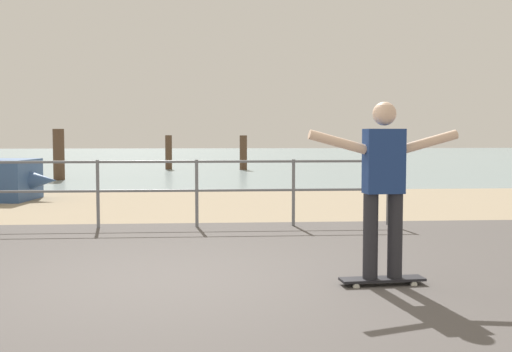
% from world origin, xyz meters
% --- Properties ---
extents(ground_plane, '(24.00, 10.00, 0.04)m').
position_xyz_m(ground_plane, '(0.00, -1.00, 0.00)').
color(ground_plane, '#514C49').
rests_on(ground_plane, ground).
extents(beach_strip, '(24.00, 6.00, 0.04)m').
position_xyz_m(beach_strip, '(0.00, 7.00, 0.00)').
color(beach_strip, tan).
rests_on(beach_strip, ground).
extents(sea_surface, '(72.00, 50.00, 0.04)m').
position_xyz_m(sea_surface, '(0.00, 35.00, 0.00)').
color(sea_surface, '#849EA3').
rests_on(sea_surface, ground).
extents(railing_fence, '(10.49, 0.05, 1.05)m').
position_xyz_m(railing_fence, '(-2.01, 3.60, 0.69)').
color(railing_fence, slate).
rests_on(railing_fence, ground).
extents(skateboard, '(0.81, 0.26, 0.08)m').
position_xyz_m(skateboard, '(2.05, -0.31, 0.07)').
color(skateboard, black).
rests_on(skateboard, ground).
extents(skateboarder, '(1.45, 0.23, 1.65)m').
position_xyz_m(skateboarder, '(2.05, -0.31, 1.02)').
color(skateboarder, '#26262B').
rests_on(skateboarder, skateboard).
extents(groyne_post_1, '(0.35, 0.35, 1.61)m').
position_xyz_m(groyne_post_1, '(-4.28, 14.09, 0.81)').
color(groyne_post_1, '#513826').
rests_on(groyne_post_1, ground).
extents(groyne_post_2, '(0.27, 0.27, 1.41)m').
position_xyz_m(groyne_post_2, '(-1.25, 19.98, 0.70)').
color(groyne_post_2, '#513826').
rests_on(groyne_post_2, ground).
extents(groyne_post_3, '(0.30, 0.30, 1.40)m').
position_xyz_m(groyne_post_3, '(1.78, 19.44, 0.70)').
color(groyne_post_3, '#513826').
rests_on(groyne_post_3, ground).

